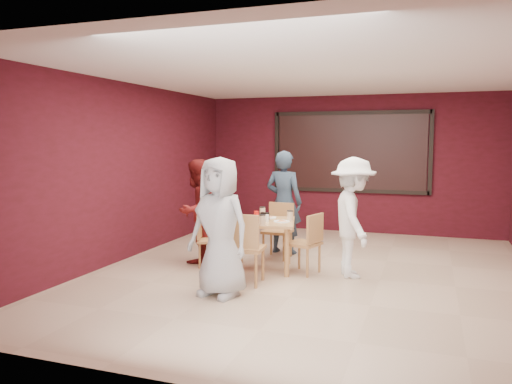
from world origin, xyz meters
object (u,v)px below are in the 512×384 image
(diner_front, at_px, (220,227))
(diner_back, at_px, (284,202))
(dining_table, at_px, (262,226))
(chair_back, at_px, (279,227))
(chair_front, at_px, (244,245))
(diner_right, at_px, (353,217))
(diner_left, at_px, (197,211))
(chair_left, at_px, (207,237))
(chair_right, at_px, (308,240))

(diner_front, distance_m, diner_back, 2.48)
(dining_table, height_order, diner_front, diner_front)
(chair_back, relative_size, diner_back, 0.51)
(chair_front, relative_size, diner_right, 0.57)
(diner_back, height_order, diner_left, diner_back)
(chair_left, bearing_deg, diner_left, 140.33)
(dining_table, xyz_separation_m, diner_front, (-0.10, -1.32, 0.21))
(chair_back, bearing_deg, chair_front, -89.26)
(diner_left, bearing_deg, diner_front, 44.70)
(diner_right, bearing_deg, diner_left, 67.84)
(chair_front, xyz_separation_m, chair_right, (0.66, 0.81, -0.05))
(diner_front, bearing_deg, diner_right, 57.92)
(chair_right, bearing_deg, diner_back, 120.60)
(chair_front, relative_size, chair_back, 1.08)
(chair_back, distance_m, diner_front, 2.18)
(chair_back, xyz_separation_m, diner_right, (1.29, -0.76, 0.33))
(chair_right, relative_size, diner_right, 0.52)
(chair_right, distance_m, diner_back, 1.41)
(diner_front, relative_size, diner_right, 1.02)
(chair_front, distance_m, chair_left, 1.14)
(chair_right, bearing_deg, dining_table, 178.69)
(chair_front, bearing_deg, diner_left, 140.13)
(dining_table, relative_size, diner_back, 0.65)
(chair_left, bearing_deg, diner_right, 4.13)
(chair_left, distance_m, diner_back, 1.56)
(chair_front, height_order, chair_right, chair_front)
(dining_table, distance_m, diner_back, 1.18)
(chair_back, relative_size, diner_right, 0.53)
(chair_back, xyz_separation_m, diner_front, (-0.11, -2.15, 0.35))
(diner_right, bearing_deg, dining_table, 72.16)
(chair_front, distance_m, chair_back, 1.65)
(chair_back, xyz_separation_m, chair_right, (0.68, -0.85, -0.01))
(chair_right, height_order, diner_front, diner_front)
(diner_back, xyz_separation_m, diner_left, (-1.10, -1.03, -0.06))
(chair_left, relative_size, diner_right, 0.48)
(chair_back, relative_size, diner_left, 0.55)
(dining_table, distance_m, chair_left, 0.88)
(chair_front, height_order, diner_back, diner_back)
(dining_table, relative_size, chair_left, 1.40)
(diner_front, relative_size, diner_left, 1.06)
(chair_back, xyz_separation_m, diner_back, (-0.01, 0.32, 0.36))
(chair_right, bearing_deg, chair_left, -177.20)
(dining_table, xyz_separation_m, diner_left, (-1.11, 0.13, 0.16))
(chair_front, distance_m, diner_front, 0.60)
(dining_table, xyz_separation_m, chair_back, (0.00, 0.83, -0.14))
(chair_right, height_order, diner_right, diner_right)
(dining_table, bearing_deg, diner_right, 2.84)
(chair_right, relative_size, diner_left, 0.54)
(dining_table, relative_size, chair_back, 1.27)
(chair_front, bearing_deg, chair_back, 90.74)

